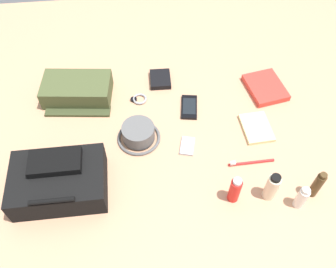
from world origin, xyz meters
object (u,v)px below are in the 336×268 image
object	(u,v)px
cologne_bottle	(317,185)
wallet	(161,79)
media_player	(187,146)
toothbrush	(249,163)
bucket_hat	(138,134)
sunscreen_spray	(235,190)
notepad	(257,128)
toiletry_pouch	(77,90)
wristwatch	(139,99)
lotion_bottle	(272,187)
backpack	(59,181)
toothpaste_tube	(302,198)
cell_phone	(189,107)
paperback_novel	(265,88)

from	to	relation	value
cologne_bottle	wallet	distance (m)	0.79
media_player	toothbrush	size ratio (longest dim) A/B	0.53
bucket_hat	sunscreen_spray	world-z (taller)	sunscreen_spray
bucket_hat	notepad	world-z (taller)	bucket_hat
sunscreen_spray	toiletry_pouch	bearing A→B (deg)	-44.11
wristwatch	bucket_hat	bearing A→B (deg)	86.70
lotion_bottle	media_player	bearing A→B (deg)	-42.84
wristwatch	wallet	world-z (taller)	wallet
backpack	toothpaste_tube	xyz separation A→B (m)	(-0.83, 0.15, -0.01)
cell_phone	notepad	xyz separation A→B (m)	(-0.26, 0.14, 0.00)
backpack	cologne_bottle	xyz separation A→B (m)	(-0.89, 0.11, 0.00)
backpack	paperback_novel	size ratio (longest dim) A/B	1.57
backpack	bucket_hat	distance (m)	0.35
toothbrush	wristwatch	bearing A→B (deg)	-42.76
paperback_novel	notepad	size ratio (longest dim) A/B	1.38
cell_phone	toothpaste_tube	bearing A→B (deg)	123.45
sunscreen_spray	media_player	size ratio (longest dim) A/B	1.34
backpack	notepad	xyz separation A→B (m)	(-0.77, -0.19, -0.05)
toothpaste_tube	wallet	distance (m)	0.78
bucket_hat	notepad	size ratio (longest dim) A/B	1.15
bucket_hat	wristwatch	bearing A→B (deg)	-93.30
cell_phone	cologne_bottle	bearing A→B (deg)	130.68
backpack	wristwatch	size ratio (longest dim) A/B	4.60
wallet	notepad	world-z (taller)	wallet
backpack	toothbrush	xyz separation A→B (m)	(-0.70, -0.03, -0.05)
bucket_hat	wallet	distance (m)	0.33
lotion_bottle	media_player	xyz separation A→B (m)	(0.26, -0.24, -0.06)
lotion_bottle	wallet	distance (m)	0.69
sunscreen_spray	paperback_novel	bearing A→B (deg)	-116.69
cologne_bottle	notepad	xyz separation A→B (m)	(0.13, -0.31, -0.06)
backpack	toothpaste_tube	size ratio (longest dim) A/B	2.98
lotion_bottle	sunscreen_spray	distance (m)	0.13
paperback_novel	toothbrush	size ratio (longest dim) A/B	1.17
cologne_bottle	media_player	size ratio (longest dim) A/B	1.41
wristwatch	notepad	distance (m)	0.51
backpack	cell_phone	distance (m)	0.61
sunscreen_spray	wallet	size ratio (longest dim) A/B	1.15
toiletry_pouch	sunscreen_spray	world-z (taller)	sunscreen_spray
toothpaste_tube	lotion_bottle	world-z (taller)	lotion_bottle
toiletry_pouch	bucket_hat	xyz separation A→B (m)	(-0.25, 0.25, -0.01)
wallet	bucket_hat	bearing A→B (deg)	70.57
bucket_hat	wallet	world-z (taller)	bucket_hat
wristwatch	paperback_novel	bearing A→B (deg)	-179.81
toothpaste_tube	notepad	size ratio (longest dim) A/B	0.73
backpack	wallet	bearing A→B (deg)	-128.90
media_player	wallet	xyz separation A→B (m)	(0.07, -0.37, 0.01)
backpack	toiletry_pouch	size ratio (longest dim) A/B	1.08
cologne_bottle	toothpaste_tube	world-z (taller)	cologne_bottle
backpack	paperback_novel	world-z (taller)	backpack
cologne_bottle	wallet	world-z (taller)	cologne_bottle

